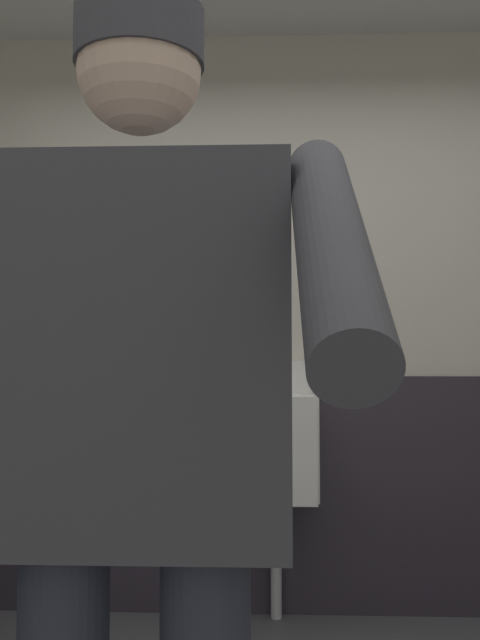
% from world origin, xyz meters
% --- Properties ---
extents(wall_back, '(4.48, 0.12, 2.72)m').
position_xyz_m(wall_back, '(0.00, 1.71, 1.36)').
color(wall_back, beige).
rests_on(wall_back, ground_plane).
extents(wainscot_band_back, '(3.88, 0.03, 1.08)m').
position_xyz_m(wainscot_band_back, '(0.00, 1.63, 0.54)').
color(wainscot_band_back, '#2D2833').
rests_on(wainscot_band_back, ground_plane).
extents(urinal_solo, '(0.40, 0.34, 1.24)m').
position_xyz_m(urinal_solo, '(-0.03, 1.49, 0.78)').
color(urinal_solo, white).
rests_on(urinal_solo, ground_plane).
extents(person, '(0.70, 0.60, 1.72)m').
position_xyz_m(person, '(-0.28, -0.49, 1.01)').
color(person, '#2D3342').
rests_on(person, ground_plane).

